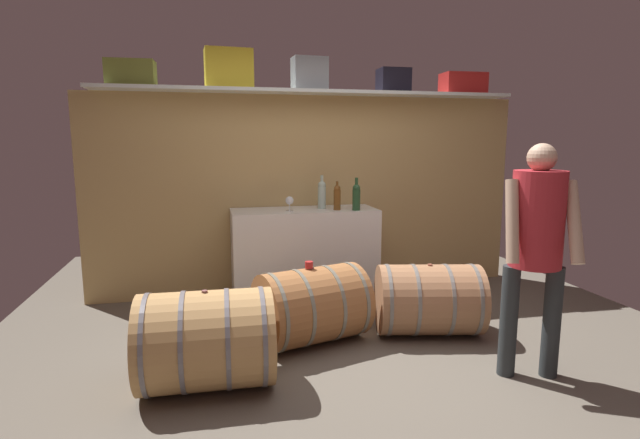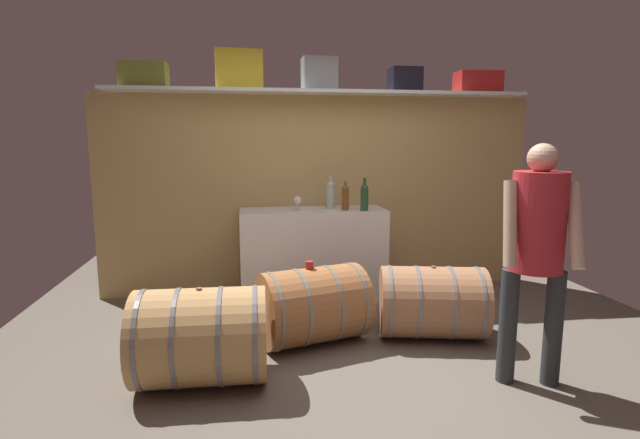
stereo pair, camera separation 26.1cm
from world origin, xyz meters
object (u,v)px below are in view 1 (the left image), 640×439
toolcase_yellow (229,69)px  wine_bottle_clear (322,194)px  toolcase_red (463,84)px  wine_barrel_flank (429,299)px  wine_barrel_far (207,340)px  wine_bottle_amber (337,197)px  wine_glass (289,201)px  wine_bottle_green (356,196)px  toolcase_grey (309,74)px  wine_barrel_near (312,305)px  tasting_cup (309,265)px  toolcase_black (393,81)px  winemaker_pouring (537,237)px  toolcase_olive (131,73)px  work_cabinet (304,254)px

toolcase_yellow → wine_bottle_clear: toolcase_yellow is taller
toolcase_red → wine_barrel_flank: bearing=-123.6°
wine_bottle_clear → wine_barrel_far: (-1.12, -1.62, -0.73)m
wine_bottle_amber → wine_barrel_flank: wine_bottle_amber is taller
wine_glass → wine_bottle_green: bearing=-7.8°
toolcase_grey → wine_barrel_near: toolcase_grey is taller
wine_bottle_green → wine_barrel_near: wine_bottle_green is taller
wine_bottle_green → tasting_cup: bearing=-126.0°
toolcase_yellow → toolcase_red: toolcase_yellow is taller
toolcase_yellow → toolcase_red: (2.40, 0.00, -0.07)m
wine_barrel_near → wine_barrel_flank: bearing=-18.7°
toolcase_black → winemaker_pouring: size_ratio=0.20×
toolcase_yellow → tasting_cup: 2.08m
wine_bottle_amber → wine_barrel_far: (-1.24, -1.49, -0.71)m
wine_glass → tasting_cup: (-0.01, -0.97, -0.37)m
wine_bottle_amber → wine_bottle_green: (0.17, -0.06, 0.01)m
wine_bottle_green → winemaker_pouring: size_ratio=0.20×
tasting_cup → winemaker_pouring: size_ratio=0.04×
toolcase_yellow → wine_barrel_flank: size_ratio=0.48×
wine_barrel_near → wine_barrel_far: size_ratio=1.10×
toolcase_olive → wine_bottle_green: bearing=-7.1°
toolcase_olive → wine_barrel_far: toolcase_olive is taller
toolcase_yellow → wine_barrel_near: size_ratio=0.47×
toolcase_yellow → toolcase_red: bearing=-3.7°
wine_bottle_green → toolcase_olive: bearing=170.3°
wine_bottle_amber → wine_barrel_flank: size_ratio=0.30×
wine_glass → wine_barrel_flank: 1.57m
wine_bottle_amber → wine_glass: size_ratio=1.97×
toolcase_grey → wine_bottle_clear: size_ratio=1.01×
wine_barrel_near → tasting_cup: 0.32m
toolcase_black → wine_barrel_far: (-1.90, -1.78, -1.84)m
wine_bottle_clear → toolcase_red: bearing=5.8°
wine_bottle_green → wine_barrel_far: size_ratio=0.37×
winemaker_pouring → toolcase_red: bearing=-88.8°
toolcase_grey → tasting_cup: size_ratio=5.35×
wine_bottle_clear → tasting_cup: bearing=-108.1°
toolcase_grey → wine_barrel_far: size_ratio=0.39×
wine_bottle_clear → wine_barrel_flank: 1.49m
toolcase_olive → wine_bottle_green: toolcase_olive is taller
work_cabinet → winemaker_pouring: size_ratio=0.91×
work_cabinet → wine_barrel_far: bearing=-120.4°
wine_barrel_near → wine_bottle_clear: bearing=57.0°
toolcase_yellow → wine_bottle_clear: bearing=-14.0°
work_cabinet → winemaker_pouring: 2.29m
wine_bottle_amber → tasting_cup: bearing=-116.4°
tasting_cup → work_cabinet: bearing=80.8°
wine_bottle_green → wine_barrel_flank: wine_bottle_green is taller
wine_barrel_far → wine_barrel_flank: size_ratio=0.92×
wine_bottle_green → wine_glass: size_ratio=2.23×
toolcase_black → toolcase_grey: bearing=-179.1°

